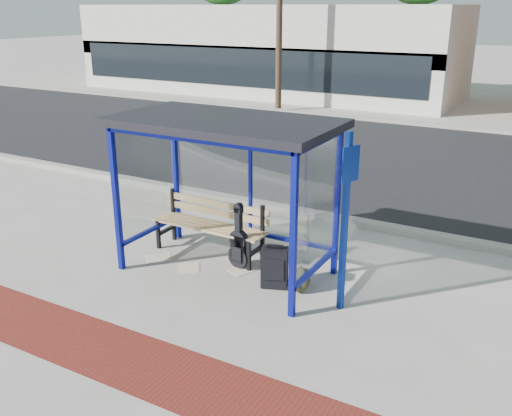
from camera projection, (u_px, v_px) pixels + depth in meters
The scene contains 17 objects.
ground at pixel (227, 271), 9.00m from camera, with size 120.00×120.00×0.00m, color #B2ADA0.
brick_paver_strip at pixel (112, 353), 6.86m from camera, with size 60.00×1.00×0.01m, color maroon.
curb_near at pixel (304, 212), 11.36m from camera, with size 60.00×0.25×0.12m, color gray.
street_asphalt at pixel (383, 159), 15.57m from camera, with size 60.00×10.00×0.00m, color black.
curb_far at pixel (428, 125), 19.74m from camera, with size 60.00×0.25×0.12m, color gray.
far_sidewalk at pixel (440, 118), 21.32m from camera, with size 60.00×4.00×0.01m, color #B2ADA0.
bus_shelter at pixel (227, 141), 8.36m from camera, with size 3.30×1.80×2.42m.
storefront_white at pixel (267, 49), 27.26m from camera, with size 18.00×6.04×4.00m.
utility_pole_west at pixel (280, 1), 21.40m from camera, with size 1.60×0.24×8.00m.
bench at pixel (211, 223), 9.48m from camera, with size 2.03×0.50×0.96m.
guitar_bag at pixel (239, 246), 9.00m from camera, with size 0.38×0.16×1.02m.
suitcase at pixel (274, 268), 8.39m from camera, with size 0.45×0.36×0.67m.
backpack at pixel (300, 281), 8.29m from camera, with size 0.35×0.32×0.37m.
sign_post at pixel (346, 213), 7.42m from camera, with size 0.16×0.30×2.48m.
newspaper_a at pixel (189, 268), 9.08m from camera, with size 0.41×0.32×0.01m, color white.
newspaper_b at pixel (160, 258), 9.44m from camera, with size 0.41×0.32×0.01m, color white.
newspaper_c at pixel (242, 270), 9.02m from camera, with size 0.42×0.33×0.01m, color white.
Camera 1 is at (4.40, -6.88, 3.94)m, focal length 40.00 mm.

